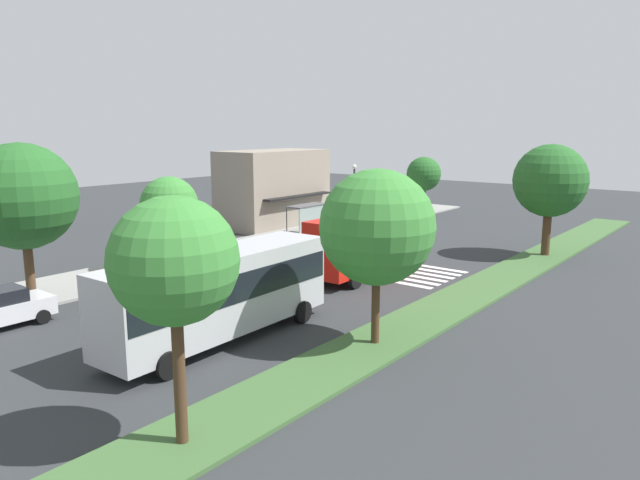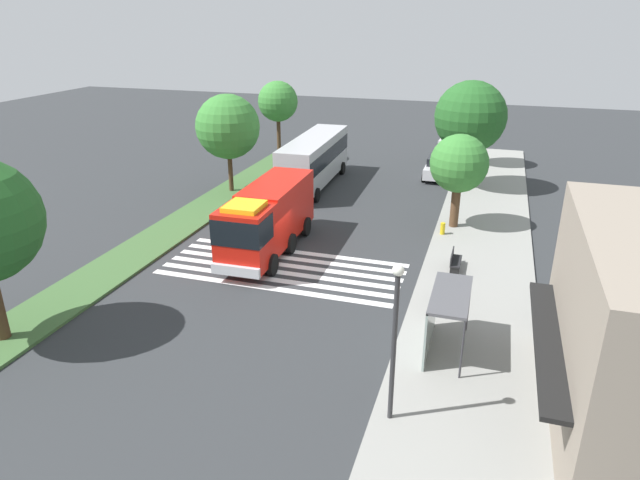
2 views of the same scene
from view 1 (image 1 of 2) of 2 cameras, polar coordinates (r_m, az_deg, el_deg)
ground_plane at (r=36.86m, az=3.14°, el=-2.69°), size 120.00×120.00×0.00m
sidewalk at (r=42.95m, az=-7.41°, el=-0.73°), size 60.00×5.52×0.14m
median_strip at (r=32.93m, az=15.16°, el=-4.59°), size 60.00×3.00×0.14m
crosswalk at (r=37.63m, az=3.99°, el=-2.41°), size 4.95×12.33×0.01m
fire_truck at (r=34.99m, az=4.59°, el=0.03°), size 9.00×2.91×3.73m
transit_bus at (r=24.29m, az=-9.64°, el=-4.70°), size 10.81×3.07×3.68m
bus_stop_shelter at (r=46.43m, az=-0.94°, el=2.51°), size 3.50×1.40×2.46m
bench_near_shelter at (r=43.64m, az=-4.23°, el=0.21°), size 1.60×0.50×0.90m
bench_west_of_shelter at (r=41.04m, az=-7.70°, el=-0.53°), size 1.60×0.50×0.90m
street_lamp at (r=49.23m, az=3.31°, el=4.74°), size 0.36×0.36×5.44m
storefront_building at (r=52.44m, az=-4.51°, el=5.00°), size 9.94×5.77×6.61m
sidewalk_tree_west at (r=31.48m, az=-26.72°, el=3.75°), size 5.09×5.09×7.78m
sidewalk_tree_center at (r=36.02m, az=-14.31°, el=3.17°), size 3.43×3.43×5.64m
sidewalk_tree_far_east at (r=60.16m, az=9.96°, el=6.24°), size 3.41×3.41×5.57m
median_tree_far_west at (r=15.74m, az=-13.88°, el=-2.07°), size 3.41×3.41×6.79m
median_tree_west at (r=22.93m, az=5.52°, el=1.22°), size 4.53×4.53×6.94m
median_tree_center at (r=42.03m, az=21.28°, el=5.31°), size 4.81×4.81×7.40m
fire_hydrant at (r=37.22m, az=-11.68°, el=-2.00°), size 0.28×0.28×0.70m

